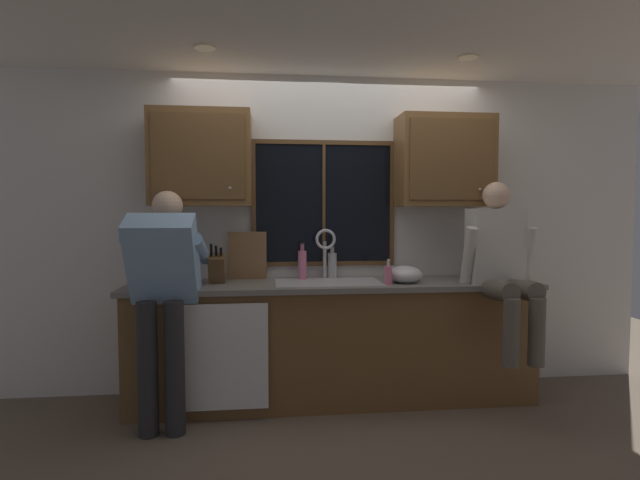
{
  "coord_description": "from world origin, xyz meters",
  "views": [
    {
      "loc": [
        -0.51,
        -3.94,
        1.46
      ],
      "look_at": [
        -0.11,
        -0.3,
        1.24
      ],
      "focal_mm": 27.18,
      "sensor_mm": 36.0,
      "label": 1
    }
  ],
  "objects_px": {
    "mixing_bowl": "(405,274)",
    "soap_dispenser": "(388,275)",
    "person_standing": "(164,284)",
    "cutting_board": "(247,256)",
    "bottle_green_glass": "(302,264)",
    "knife_block": "(217,269)",
    "bottle_tall_clear": "(332,264)",
    "person_sitting_on_counter": "(501,260)"
  },
  "relations": [
    {
      "from": "cutting_board",
      "to": "soap_dispenser",
      "type": "height_order",
      "value": "cutting_board"
    },
    {
      "from": "person_standing",
      "to": "cutting_board",
      "type": "xyz_separation_m",
      "value": [
        0.53,
        0.55,
        0.13
      ]
    },
    {
      "from": "knife_block",
      "to": "bottle_tall_clear",
      "type": "xyz_separation_m",
      "value": [
        0.9,
        0.2,
        0.0
      ]
    },
    {
      "from": "soap_dispenser",
      "to": "bottle_green_glass",
      "type": "distance_m",
      "value": 0.71
    },
    {
      "from": "soap_dispenser",
      "to": "bottle_green_glass",
      "type": "bearing_deg",
      "value": 150.58
    },
    {
      "from": "cutting_board",
      "to": "bottle_tall_clear",
      "type": "xyz_separation_m",
      "value": [
        0.68,
        0.03,
        -0.08
      ]
    },
    {
      "from": "person_standing",
      "to": "knife_block",
      "type": "xyz_separation_m",
      "value": [
        0.31,
        0.37,
        0.05
      ]
    },
    {
      "from": "person_standing",
      "to": "knife_block",
      "type": "relative_size",
      "value": 4.99
    },
    {
      "from": "soap_dispenser",
      "to": "bottle_tall_clear",
      "type": "height_order",
      "value": "bottle_tall_clear"
    },
    {
      "from": "knife_block",
      "to": "person_standing",
      "type": "bearing_deg",
      "value": -130.04
    },
    {
      "from": "knife_block",
      "to": "mixing_bowl",
      "type": "relative_size",
      "value": 1.2
    },
    {
      "from": "person_standing",
      "to": "bottle_tall_clear",
      "type": "distance_m",
      "value": 1.35
    },
    {
      "from": "person_sitting_on_counter",
      "to": "bottle_tall_clear",
      "type": "relative_size",
      "value": 4.77
    },
    {
      "from": "cutting_board",
      "to": "mixing_bowl",
      "type": "relative_size",
      "value": 1.44
    },
    {
      "from": "soap_dispenser",
      "to": "person_standing",
      "type": "bearing_deg",
      "value": -173.25
    },
    {
      "from": "person_sitting_on_counter",
      "to": "knife_block",
      "type": "relative_size",
      "value": 3.92
    },
    {
      "from": "cutting_board",
      "to": "mixing_bowl",
      "type": "distance_m",
      "value": 1.24
    },
    {
      "from": "person_sitting_on_counter",
      "to": "knife_block",
      "type": "xyz_separation_m",
      "value": [
        -2.08,
        0.3,
        -0.08
      ]
    },
    {
      "from": "cutting_board",
      "to": "mixing_bowl",
      "type": "bearing_deg",
      "value": -13.3
    },
    {
      "from": "person_sitting_on_counter",
      "to": "knife_block",
      "type": "bearing_deg",
      "value": 171.71
    },
    {
      "from": "mixing_bowl",
      "to": "bottle_green_glass",
      "type": "height_order",
      "value": "bottle_green_glass"
    },
    {
      "from": "person_standing",
      "to": "mixing_bowl",
      "type": "bearing_deg",
      "value": 8.82
    },
    {
      "from": "person_standing",
      "to": "knife_block",
      "type": "height_order",
      "value": "person_standing"
    },
    {
      "from": "soap_dispenser",
      "to": "knife_block",
      "type": "bearing_deg",
      "value": 171.58
    },
    {
      "from": "cutting_board",
      "to": "bottle_tall_clear",
      "type": "height_order",
      "value": "cutting_board"
    },
    {
      "from": "person_standing",
      "to": "soap_dispenser",
      "type": "relative_size",
      "value": 8.42
    },
    {
      "from": "person_standing",
      "to": "cutting_board",
      "type": "bearing_deg",
      "value": 45.88
    },
    {
      "from": "person_sitting_on_counter",
      "to": "cutting_board",
      "type": "xyz_separation_m",
      "value": [
        -1.86,
        0.48,
        0.01
      ]
    },
    {
      "from": "cutting_board",
      "to": "bottle_green_glass",
      "type": "relative_size",
      "value": 1.31
    },
    {
      "from": "cutting_board",
      "to": "person_standing",
      "type": "bearing_deg",
      "value": -134.12
    },
    {
      "from": "person_standing",
      "to": "cutting_board",
      "type": "relative_size",
      "value": 4.15
    },
    {
      "from": "person_standing",
      "to": "soap_dispenser",
      "type": "distance_m",
      "value": 1.59
    },
    {
      "from": "soap_dispenser",
      "to": "person_sitting_on_counter",
      "type": "bearing_deg",
      "value": -8.09
    },
    {
      "from": "cutting_board",
      "to": "bottle_tall_clear",
      "type": "distance_m",
      "value": 0.68
    },
    {
      "from": "cutting_board",
      "to": "knife_block",
      "type": "bearing_deg",
      "value": -141.22
    },
    {
      "from": "person_sitting_on_counter",
      "to": "soap_dispenser",
      "type": "bearing_deg",
      "value": 171.91
    },
    {
      "from": "cutting_board",
      "to": "bottle_tall_clear",
      "type": "relative_size",
      "value": 1.46
    },
    {
      "from": "mixing_bowl",
      "to": "soap_dispenser",
      "type": "height_order",
      "value": "soap_dispenser"
    },
    {
      "from": "mixing_bowl",
      "to": "soap_dispenser",
      "type": "bearing_deg",
      "value": -151.44
    },
    {
      "from": "person_sitting_on_counter",
      "to": "person_standing",
      "type": "bearing_deg",
      "value": -178.31
    },
    {
      "from": "mixing_bowl",
      "to": "knife_block",
      "type": "bearing_deg",
      "value": 175.72
    },
    {
      "from": "person_standing",
      "to": "bottle_green_glass",
      "type": "distance_m",
      "value": 1.11
    }
  ]
}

